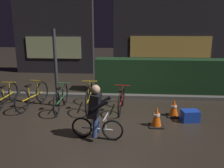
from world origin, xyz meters
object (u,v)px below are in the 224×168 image
parked_bike_leftmost (6,96)px  blue_crate (190,116)px  parked_bike_right_mid (121,100)px  cyclist (96,112)px  parked_bike_center_left (61,98)px  parked_bike_center_right (89,97)px  traffic_cone_far (174,108)px  traffic_cone_near (157,117)px  street_post (56,69)px  parked_bike_left_mid (33,96)px

parked_bike_leftmost → blue_crate: size_ratio=3.52×
parked_bike_right_mid → cyclist: cyclist is taller
parked_bike_center_left → parked_bike_center_right: bearing=-81.7°
parked_bike_center_left → traffic_cone_far: 3.28m
parked_bike_right_mid → blue_crate: size_ratio=3.54×
traffic_cone_near → parked_bike_right_mid: bearing=130.8°
traffic_cone_far → parked_bike_leftmost: bearing=174.6°
street_post → parked_bike_right_mid: bearing=-6.7°
parked_bike_center_right → traffic_cone_far: 2.49m
parked_bike_left_mid → traffic_cone_far: 4.23m
parked_bike_leftmost → parked_bike_right_mid: (3.61, -0.14, 0.00)m
parked_bike_leftmost → traffic_cone_near: 4.68m
traffic_cone_near → traffic_cone_far: traffic_cone_near is taller
parked_bike_center_right → traffic_cone_near: bearing=-125.0°
street_post → parked_bike_center_left: bearing=-55.5°
traffic_cone_far → parked_bike_center_right: bearing=170.0°
street_post → parked_bike_center_right: (1.02, -0.14, -0.82)m
parked_bike_leftmost → cyclist: size_ratio=1.24×
parked_bike_leftmost → traffic_cone_near: bearing=-105.3°
street_post → parked_bike_leftmost: street_post is taller
blue_crate → traffic_cone_near: bearing=-156.6°
parked_bike_leftmost → parked_bike_center_left: 1.82m
blue_crate → parked_bike_left_mid: bearing=170.6°
street_post → blue_crate: 4.08m
parked_bike_leftmost → traffic_cone_near: parked_bike_leftmost is taller
traffic_cone_far → blue_crate: size_ratio=1.15×
street_post → parked_bike_left_mid: (-0.73, -0.14, -0.83)m
parked_bike_leftmost → traffic_cone_far: parked_bike_leftmost is taller
parked_bike_leftmost → cyclist: cyclist is taller
traffic_cone_near → blue_crate: bearing=23.4°
street_post → parked_bike_center_right: street_post is taller
parked_bike_center_left → traffic_cone_near: (2.72, -1.01, -0.09)m
street_post → parked_bike_right_mid: street_post is taller
parked_bike_leftmost → traffic_cone_far: 5.10m
street_post → traffic_cone_near: 3.33m
street_post → parked_bike_left_mid: bearing=-168.9°
parked_bike_left_mid → traffic_cone_far: parked_bike_left_mid is taller
parked_bike_center_left → parked_bike_center_right: 0.83m
traffic_cone_far → parked_bike_center_left: bearing=175.1°
parked_bike_leftmost → parked_bike_center_right: bearing=-91.4°
parked_bike_center_right → traffic_cone_far: bearing=-103.7°
parked_bike_right_mid → traffic_cone_far: (1.47, -0.34, -0.09)m
parked_bike_center_right → traffic_cone_far: size_ratio=3.45×
parked_bike_right_mid → street_post: bearing=87.4°
street_post → cyclist: size_ratio=1.90×
parked_bike_center_right → parked_bike_left_mid: bearing=86.2°
parked_bike_leftmost → blue_crate: parked_bike_leftmost is taller
blue_crate → parked_bike_center_left: bearing=170.6°
parked_bike_left_mid → parked_bike_center_right: (1.75, -0.00, 0.01)m
traffic_cone_near → cyclist: bearing=-152.0°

